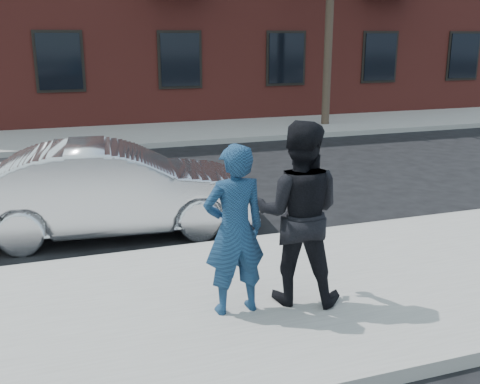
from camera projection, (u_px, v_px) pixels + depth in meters
name	position (u px, v px, depth m)	size (l,w,h in m)	color
ground	(408.00, 274.00, 7.22)	(100.00, 100.00, 0.00)	black
near_sidewalk	(421.00, 276.00, 6.97)	(50.00, 3.50, 0.15)	gray
near_curb	(348.00, 230.00, 8.61)	(50.00, 0.10, 0.15)	#999691
far_sidewalk	(191.00, 132.00, 17.44)	(50.00, 3.50, 0.15)	gray
far_curb	(207.00, 142.00, 15.80)	(50.00, 0.10, 0.15)	#999691
silver_sedan	(113.00, 189.00, 8.54)	(1.49, 4.27, 1.41)	silver
man_hoodie	(234.00, 230.00, 5.71)	(0.67, 0.51, 1.80)	navy
man_peacoat	(298.00, 213.00, 5.95)	(1.20, 1.10, 1.98)	black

